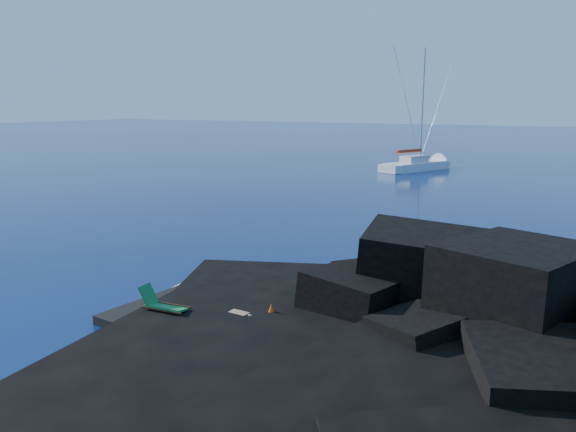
% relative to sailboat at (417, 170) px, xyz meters
% --- Properties ---
extents(ground, '(400.00, 400.00, 0.00)m').
position_rel_sailboat_xyz_m(ground, '(3.96, -51.21, 0.00)').
color(ground, '#030A36').
rests_on(ground, ground).
extents(headland, '(24.00, 24.00, 3.60)m').
position_rel_sailboat_xyz_m(headland, '(16.96, -48.21, 0.00)').
color(headland, black).
rests_on(headland, ground).
extents(beach, '(9.08, 6.86, 0.70)m').
position_rel_sailboat_xyz_m(beach, '(8.46, -50.71, 0.00)').
color(beach, black).
rests_on(beach, ground).
extents(surf_foam, '(10.00, 8.00, 0.06)m').
position_rel_sailboat_xyz_m(surf_foam, '(8.96, -46.21, 0.00)').
color(surf_foam, white).
rests_on(surf_foam, ground).
extents(sailboat, '(7.88, 13.85, 14.45)m').
position_rel_sailboat_xyz_m(sailboat, '(0.00, 0.00, 0.00)').
color(sailboat, white).
rests_on(sailboat, ground).
extents(deck_chair, '(1.83, 0.94, 1.21)m').
position_rel_sailboat_xyz_m(deck_chair, '(6.38, -52.02, 0.95)').
color(deck_chair, '#1B7C3C').
rests_on(deck_chair, beach).
extents(towel, '(2.14, 1.11, 0.05)m').
position_rel_sailboat_xyz_m(towel, '(8.80, -50.95, 0.38)').
color(towel, white).
rests_on(towel, beach).
extents(sunbather, '(1.99, 0.60, 0.26)m').
position_rel_sailboat_xyz_m(sunbather, '(8.80, -50.95, 0.54)').
color(sunbather, tan).
rests_on(sunbather, towel).
extents(marker_cone, '(0.49, 0.49, 0.60)m').
position_rel_sailboat_xyz_m(marker_cone, '(9.79, -50.33, 0.65)').
color(marker_cone, '#FF490D').
rests_on(marker_cone, beach).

